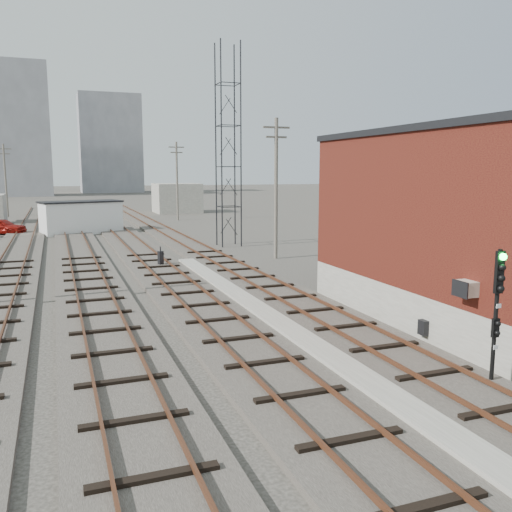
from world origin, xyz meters
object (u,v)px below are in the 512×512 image
site_trailer (81,217)px  car_red (1,226)px  signal_mast (497,309)px  switch_stand (161,258)px

site_trailer → car_red: site_trailer is taller
signal_mast → site_trailer: 42.32m
switch_stand → signal_mast: bearing=-96.5°
switch_stand → car_red: bearing=95.5°
switch_stand → site_trailer: site_trailer is taller
signal_mast → car_red: size_ratio=0.86×
switch_stand → car_red: 24.41m
site_trailer → car_red: 7.11m
switch_stand → site_trailer: 20.76m
signal_mast → site_trailer: size_ratio=0.48×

